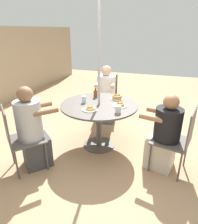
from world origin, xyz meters
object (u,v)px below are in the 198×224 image
object	(u,v)px
coffee_cup	(118,109)
drinking_glass_a	(84,99)
diner_south	(164,136)
syrup_bottle	(96,94)
patio_chair_east	(18,136)
pancake_plate_a	(117,97)
patio_chair_south	(179,137)
pancake_plate_c	(120,105)
patio_chair_north	(107,94)
diner_north	(106,97)
diner_east	(32,132)
patio_table	(99,111)
pancake_plate_b	(90,109)

from	to	relation	value
coffee_cup	drinking_glass_a	distance (m)	0.64
diner_south	drinking_glass_a	world-z (taller)	diner_south
coffee_cup	syrup_bottle	bearing A→B (deg)	44.02
patio_chair_east	syrup_bottle	bearing A→B (deg)	103.66
pancake_plate_a	patio_chair_south	bearing A→B (deg)	-121.96
diner_south	pancake_plate_a	size ratio (longest dim) A/B	4.72
pancake_plate_a	drinking_glass_a	size ratio (longest dim) A/B	2.12
pancake_plate_c	coffee_cup	distance (m)	0.26
pancake_plate_a	diner_south	bearing A→B (deg)	-125.34
patio_chair_north	diner_north	world-z (taller)	diner_north
patio_chair_north	syrup_bottle	world-z (taller)	patio_chair_north
diner_east	syrup_bottle	world-z (taller)	diner_east
diner_north	diner_south	distance (m)	1.72
pancake_plate_a	syrup_bottle	size ratio (longest dim) A/B	1.38
patio_table	pancake_plate_c	world-z (taller)	pancake_plate_c
syrup_bottle	coffee_cup	xyz separation A→B (m)	(-0.54, -0.52, -0.01)
patio_table	patio_chair_south	size ratio (longest dim) A/B	1.29
diner_east	drinking_glass_a	size ratio (longest dim) A/B	10.84
pancake_plate_a	pancake_plate_b	size ratio (longest dim) A/B	1.00
patio_chair_south	diner_south	xyz separation A→B (m)	(0.04, 0.18, -0.03)
diner_north	syrup_bottle	world-z (taller)	diner_north
pancake_plate_a	pancake_plate_c	xyz separation A→B (m)	(-0.30, -0.12, -0.01)
patio_chair_east	patio_chair_south	bearing A→B (deg)	58.75
diner_east	drinking_glass_a	bearing A→B (deg)	101.65
diner_south	drinking_glass_a	size ratio (longest dim) A/B	10.02
patio_chair_east	coffee_cup	bearing A→B (deg)	71.33
diner_north	diner_south	xyz separation A→B (m)	(-1.24, -1.19, -0.03)
drinking_glass_a	diner_north	bearing A→B (deg)	-2.60
diner_east	patio_chair_south	world-z (taller)	diner_east
patio_table	patio_chair_east	size ratio (longest dim) A/B	1.29
diner_east	drinking_glass_a	distance (m)	0.91
patio_chair_north	patio_chair_south	world-z (taller)	same
patio_chair_north	pancake_plate_b	bearing A→B (deg)	86.35
diner_east	diner_south	size ratio (longest dim) A/B	1.08
patio_chair_south	coffee_cup	bearing A→B (deg)	100.45
pancake_plate_c	diner_east	bearing A→B (deg)	128.47
diner_east	diner_south	distance (m)	1.75
patio_table	drinking_glass_a	world-z (taller)	drinking_glass_a
patio_table	patio_chair_north	xyz separation A→B (m)	(1.18, 0.23, -0.09)
patio_chair_north	patio_chair_east	distance (m)	2.16
coffee_cup	diner_north	bearing A→B (deg)	24.04
pancake_plate_a	syrup_bottle	bearing A→B (deg)	93.55
patio_table	patio_chair_north	size ratio (longest dim) A/B	1.29
diner_north	patio_chair_south	xyz separation A→B (m)	(-1.28, -1.36, 0.00)
diner_south	syrup_bottle	size ratio (longest dim) A/B	6.52
patio_table	syrup_bottle	xyz separation A→B (m)	(0.30, 0.16, 0.18)
diner_south	drinking_glass_a	xyz separation A→B (m)	(0.23, 1.23, 0.30)
patio_chair_east	coffee_cup	distance (m)	1.35
patio_chair_south	pancake_plate_b	size ratio (longest dim) A/B	4.05
diner_north	coffee_cup	distance (m)	1.38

